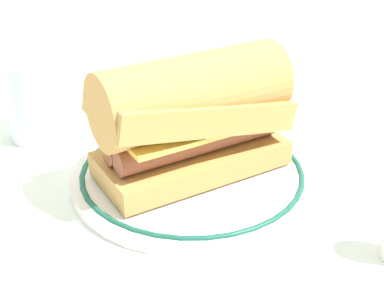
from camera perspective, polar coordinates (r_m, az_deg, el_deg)
ground_plane at (r=0.60m, az=-1.69°, el=-3.57°), size 1.50×1.50×0.00m
plate at (r=0.59m, az=0.00°, el=-3.16°), size 0.26×0.26×0.01m
sausage_sandwich at (r=0.56m, az=0.00°, el=3.19°), size 0.22×0.13×0.13m
drinking_glass at (r=0.70m, az=-16.06°, el=3.95°), size 0.07×0.07×0.10m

